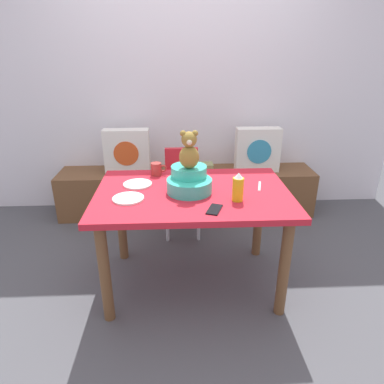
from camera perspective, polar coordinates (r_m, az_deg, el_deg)
ground_plane at (r=2.66m, az=0.11°, el=-14.65°), size 8.00×8.00×0.00m
back_wall at (r=3.58m, az=-1.10°, el=17.78°), size 4.40×0.10×2.60m
window_bench at (r=3.58m, az=-0.84°, el=0.07°), size 2.60×0.44×0.46m
pillow_floral_left at (r=3.45m, az=-10.79°, el=6.65°), size 0.44×0.15×0.44m
pillow_floral_right at (r=3.51m, az=10.89°, el=6.93°), size 0.44×0.15×0.44m
book_stack at (r=3.50m, az=1.86°, el=4.17°), size 0.20×0.14×0.08m
dining_table at (r=2.33m, az=0.12°, el=-2.21°), size 1.30×0.88×0.74m
highchair at (r=3.07m, az=-1.64°, el=1.87°), size 0.34×0.45×0.79m
infant_seat_teal at (r=2.27m, az=-0.47°, el=1.89°), size 0.30×0.33×0.16m
teddy_bear at (r=2.20m, az=-0.48°, el=6.90°), size 0.13×0.12×0.25m
ketchup_bottle at (r=2.13m, az=7.69°, el=0.74°), size 0.07×0.07×0.18m
coffee_mug at (r=2.57m, az=-5.93°, el=3.84°), size 0.12×0.08×0.09m
dinner_plate_near at (r=2.20m, az=-10.60°, el=-1.06°), size 0.20×0.20×0.01m
dinner_plate_far at (r=2.42m, az=-9.06°, el=1.31°), size 0.20×0.20×0.01m
cell_phone at (r=2.03m, az=3.77°, el=-2.92°), size 0.12×0.16×0.01m
table_fork at (r=2.40m, az=11.20°, el=0.96°), size 0.06×0.17×0.01m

